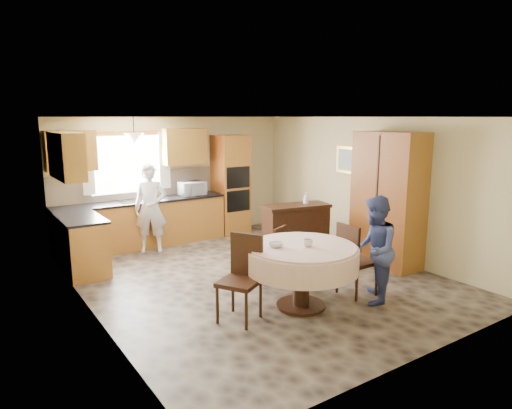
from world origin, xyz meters
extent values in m
cube|color=#6F604D|center=(0.00, 0.00, 0.00)|extent=(5.00, 6.00, 0.01)
cube|color=white|center=(0.00, 0.00, 2.50)|extent=(5.00, 6.00, 0.01)
cube|color=tan|center=(0.00, 3.00, 1.25)|extent=(5.00, 0.02, 2.50)
cube|color=tan|center=(0.00, -3.00, 1.25)|extent=(5.00, 0.02, 2.50)
cube|color=tan|center=(-2.50, 0.00, 1.25)|extent=(0.02, 6.00, 2.50)
cube|color=tan|center=(2.50, 0.00, 1.25)|extent=(0.02, 6.00, 2.50)
cube|color=white|center=(-1.00, 2.98, 1.60)|extent=(1.40, 0.03, 1.10)
cube|color=white|center=(-1.75, 2.93, 1.65)|extent=(0.22, 0.02, 1.15)
cube|color=white|center=(-0.25, 2.93, 1.65)|extent=(0.22, 0.02, 1.15)
cube|color=gold|center=(-0.85, 2.70, 0.44)|extent=(3.30, 0.60, 0.88)
cube|color=black|center=(-0.85, 2.70, 0.90)|extent=(3.30, 0.64, 0.04)
cube|color=gold|center=(-2.20, 1.80, 0.44)|extent=(0.60, 1.20, 0.88)
cube|color=black|center=(-2.20, 1.80, 0.90)|extent=(0.64, 1.20, 0.04)
cube|color=#C5A98A|center=(-0.85, 2.99, 1.18)|extent=(3.30, 0.02, 0.55)
cube|color=#AB752A|center=(-2.05, 2.83, 1.91)|extent=(0.85, 0.33, 0.72)
cube|color=#AB752A|center=(0.15, 2.83, 1.91)|extent=(0.90, 0.33, 0.72)
cube|color=#AB752A|center=(-2.33, 1.80, 1.91)|extent=(0.33, 1.20, 0.72)
cube|color=gold|center=(1.15, 2.69, 1.06)|extent=(0.66, 0.62, 2.12)
cube|color=black|center=(1.15, 2.38, 1.25)|extent=(0.56, 0.01, 0.45)
cube|color=black|center=(1.15, 2.38, 0.75)|extent=(0.56, 0.01, 0.45)
cone|color=beige|center=(-1.00, 2.50, 2.12)|extent=(0.36, 0.36, 0.18)
cube|color=#381D0F|center=(1.31, 0.64, 0.44)|extent=(1.29, 0.72, 0.87)
cube|color=black|center=(1.63, 0.76, 0.29)|extent=(0.49, 0.40, 0.59)
cube|color=gold|center=(2.22, -0.69, 1.13)|extent=(0.59, 1.19, 2.26)
cylinder|color=#381D0F|center=(-0.13, -1.28, 0.39)|extent=(0.22, 0.22, 0.78)
cylinder|color=#381D0F|center=(-0.13, -1.28, 0.02)|extent=(0.66, 0.66, 0.04)
cylinder|color=#F7EBCA|center=(-0.13, -1.28, 0.82)|extent=(1.43, 1.43, 0.05)
cylinder|color=#F7EBCA|center=(-0.13, -1.28, 0.67)|extent=(1.49, 1.49, 0.31)
cube|color=#381D0F|center=(-1.03, -1.17, 0.50)|extent=(0.63, 0.63, 0.06)
cube|color=#381D0F|center=(-0.85, -1.06, 0.79)|extent=(0.26, 0.40, 0.55)
cylinder|color=#381D0F|center=(-1.23, -1.36, 0.24)|extent=(0.04, 0.04, 0.47)
cylinder|color=#381D0F|center=(-0.84, -1.36, 0.24)|extent=(0.04, 0.04, 0.47)
cylinder|color=#381D0F|center=(-1.23, -0.97, 0.24)|extent=(0.04, 0.04, 0.47)
cylinder|color=#381D0F|center=(-0.84, -0.97, 0.24)|extent=(0.04, 0.04, 0.47)
cube|color=#381D0F|center=(0.09, -0.25, 0.41)|extent=(0.51, 0.51, 0.05)
cube|color=#381D0F|center=(0.16, -0.41, 0.65)|extent=(0.34, 0.19, 0.45)
cylinder|color=#381D0F|center=(-0.07, -0.41, 0.19)|extent=(0.03, 0.03, 0.39)
cylinder|color=#381D0F|center=(0.25, -0.41, 0.19)|extent=(0.03, 0.03, 0.39)
cylinder|color=#381D0F|center=(-0.07, -0.09, 0.19)|extent=(0.03, 0.03, 0.39)
cylinder|color=#381D0F|center=(0.25, -0.09, 0.19)|extent=(0.03, 0.03, 0.39)
cube|color=#381D0F|center=(0.81, -1.37, 0.48)|extent=(0.46, 0.46, 0.05)
cube|color=#381D0F|center=(0.61, -1.37, 0.78)|extent=(0.05, 0.43, 0.54)
cylinder|color=#381D0F|center=(0.62, -1.57, 0.23)|extent=(0.04, 0.04, 0.46)
cylinder|color=#381D0F|center=(1.01, -1.57, 0.23)|extent=(0.04, 0.04, 0.46)
cylinder|color=#381D0F|center=(0.62, -1.18, 0.23)|extent=(0.04, 0.04, 0.46)
cylinder|color=#381D0F|center=(1.01, -1.18, 0.23)|extent=(0.04, 0.04, 0.46)
cube|color=gold|center=(2.47, 0.50, 1.69)|extent=(0.05, 0.62, 0.51)
cube|color=silver|center=(2.44, 0.50, 1.69)|extent=(0.01, 0.51, 0.41)
imported|color=silver|center=(0.21, 2.65, 1.06)|extent=(0.51, 0.35, 0.28)
imported|color=silver|center=(-0.83, 2.30, 0.83)|extent=(0.71, 0.61, 1.65)
imported|color=#3A4780|center=(0.80, -1.68, 0.74)|extent=(0.91, 0.89, 1.47)
imported|color=#B2B2B2|center=(0.94, 0.64, 0.90)|extent=(0.23, 0.23, 0.05)
imported|color=silver|center=(1.54, 0.64, 1.01)|extent=(0.11, 0.11, 0.27)
imported|color=#B2B2B2|center=(-0.10, -1.36, 0.90)|extent=(0.13, 0.13, 0.10)
imported|color=#B2B2B2|center=(-0.46, -1.14, 0.88)|extent=(0.20, 0.20, 0.06)
camera|label=1|loc=(-3.84, -5.71, 2.51)|focal=32.00mm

